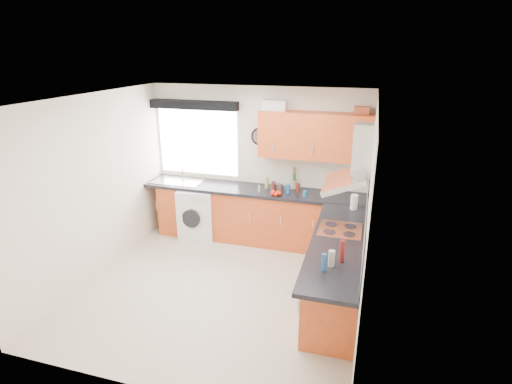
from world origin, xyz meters
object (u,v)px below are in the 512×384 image
(upper_cabinets, at_px, (315,136))
(washing_machine, at_px, (198,212))
(oven, at_px, (337,264))
(extractor_hood, at_px, (354,164))

(upper_cabinets, relative_size, washing_machine, 1.98)
(oven, xyz_separation_m, upper_cabinets, (-0.55, 1.32, 1.38))
(oven, xyz_separation_m, extractor_hood, (0.10, -0.00, 1.34))
(upper_cabinets, bearing_deg, oven, -67.46)
(extractor_hood, xyz_separation_m, upper_cabinets, (-0.65, 1.33, 0.03))
(extractor_hood, bearing_deg, oven, 180.00)
(upper_cabinets, height_order, washing_machine, upper_cabinets)
(oven, relative_size, washing_machine, 0.99)
(extractor_hood, height_order, upper_cabinets, upper_cabinets)
(upper_cabinets, xyz_separation_m, washing_machine, (-1.88, -0.23, -1.37))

